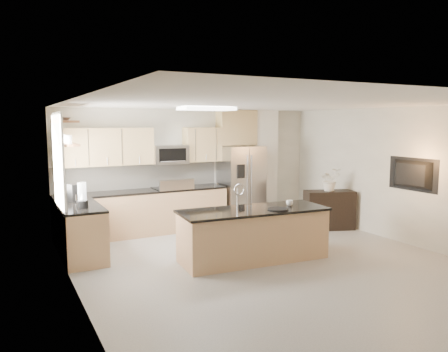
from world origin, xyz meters
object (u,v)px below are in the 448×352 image
blender (82,197)px  credenza (329,210)px  island (253,234)px  platter (278,209)px  cup (290,203)px  refrigerator (241,185)px  range (172,209)px  microwave (170,155)px  coffee_maker (74,193)px  kettle (82,199)px  flower_vase (330,174)px  television (410,174)px  bowl (63,118)px

blender → credenza: bearing=-0.6°
island → platter: (0.34, -0.23, 0.44)m
credenza → cup: 2.24m
island → platter: island is taller
refrigerator → credenza: 2.04m
range → microwave: 1.16m
range → credenza: size_ratio=1.08×
refrigerator → coffee_maker: refrigerator is taller
kettle → refrigerator: bearing=15.8°
range → blender: size_ratio=2.70×
island → platter: size_ratio=7.38×
flower_vase → microwave: bearing=153.2°
platter → television: bearing=-7.8°
kettle → coffee_maker: 0.41m
microwave → coffee_maker: bearing=-158.9°
range → bowl: size_ratio=3.54×
cup → kettle: kettle is taller
blender → platter: bearing=-25.4°
cup → coffee_maker: size_ratio=0.39×
refrigerator → flower_vase: (1.42, -1.39, 0.32)m
credenza → bowl: bearing=-166.8°
kettle → coffee_maker: (-0.07, 0.40, 0.05)m
microwave → platter: size_ratio=2.18×
blender → cup: bearing=-19.6°
microwave → bowl: (-2.25, -0.94, 0.75)m
refrigerator → credenza: size_ratio=1.69×
cup → kettle: (-3.23, 1.46, 0.10)m
microwave → blender: bearing=-144.1°
island → coffee_maker: 3.23m
microwave → blender: microwave is taller
kettle → coffee_maker: bearing=99.9°
flower_vase → television: bearing=-75.7°
credenza → platter: platter is taller
coffee_maker → island: bearing=-35.4°
blender → kettle: bearing=80.3°
island → credenza: bearing=27.2°
bowl → television: (5.76, -2.30, -1.03)m
microwave → range: bearing=-90.0°
platter → flower_vase: (2.26, 1.32, 0.33)m
island → platter: 0.60m
refrigerator → flower_vase: refrigerator is taller
range → platter: size_ratio=3.27×
microwave → refrigerator: bearing=-5.9°
microwave → platter: 3.09m
refrigerator → coffee_maker: (-3.75, -0.64, 0.18)m
credenza → cup: size_ratio=8.75×
credenza → television: television is taller
microwave → credenza: size_ratio=0.72×
refrigerator → credenza: refrigerator is taller
bowl → television: bowl is taller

